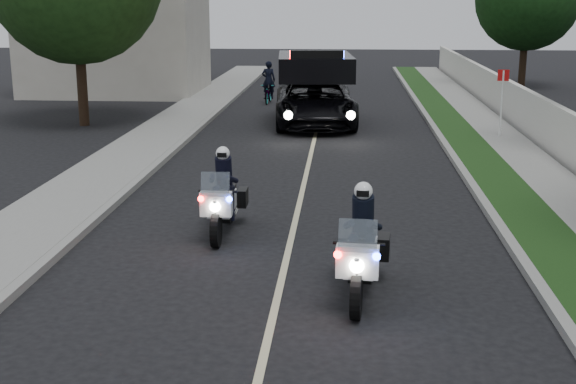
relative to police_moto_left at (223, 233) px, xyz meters
name	(u,v)px	position (x,y,z in m)	size (l,w,h in m)	color
ground	(276,303)	(1.36, -3.49, 0.00)	(120.00, 120.00, 0.00)	black
curb_right	(458,165)	(5.46, 6.51, 0.07)	(0.20, 60.00, 0.15)	gray
grass_verge	(484,165)	(6.16, 6.51, 0.08)	(1.20, 60.00, 0.16)	#193814
sidewalk_right	(533,166)	(7.46, 6.51, 0.08)	(1.40, 60.00, 0.16)	gray
property_wall	(573,142)	(8.46, 6.51, 0.75)	(0.22, 60.00, 1.50)	beige
curb_left	(163,160)	(-2.74, 6.51, 0.07)	(0.20, 60.00, 0.15)	gray
sidewalk_left	(124,159)	(-3.84, 6.51, 0.08)	(2.00, 60.00, 0.16)	gray
building_far	(116,19)	(-8.64, 22.51, 3.50)	(8.00, 6.00, 7.00)	#A8A396
lane_marking	(308,165)	(1.36, 6.51, 0.00)	(0.12, 50.00, 0.01)	#BFB78C
police_moto_left	(223,233)	(0.00, 0.00, 0.00)	(0.71, 2.02, 1.72)	silver
police_moto_right	(360,296)	(2.64, -3.09, 0.00)	(0.74, 2.11, 1.79)	white
police_suv	(315,125)	(1.25, 13.53, 0.00)	(2.81, 6.08, 2.96)	black
bicycle	(269,103)	(-1.02, 19.31, 0.00)	(0.57, 1.63, 0.85)	black
cyclist	(269,103)	(-1.02, 19.31, 0.00)	(0.59, 0.39, 1.64)	black
sign_post	(499,140)	(7.36, 10.79, 0.00)	(0.37, 0.37, 2.36)	#B01A0C
tree_right_e	(521,88)	(11.35, 26.22, 0.00)	(5.23, 5.23, 8.71)	#133510
tree_left_near	(85,125)	(-7.10, 12.79, 0.00)	(6.07, 6.07, 10.12)	#1E4316
tree_left_far	(148,84)	(-8.27, 26.56, 0.00)	(6.27, 6.27, 10.46)	#1B3410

